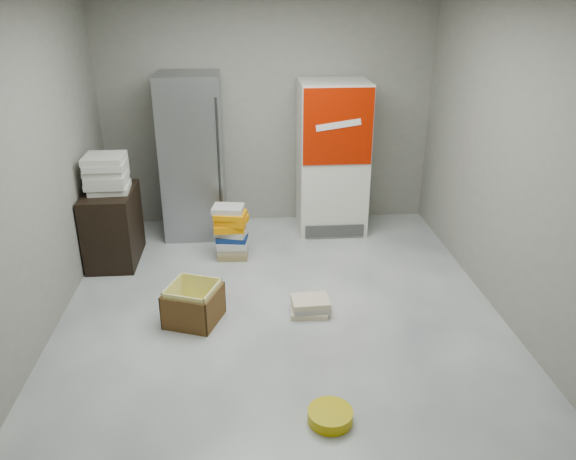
{
  "coord_description": "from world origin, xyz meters",
  "views": [
    {
      "loc": [
        -0.28,
        -4.3,
        2.74
      ],
      "look_at": [
        0.11,
        0.7,
        0.59
      ],
      "focal_mm": 35.0,
      "sensor_mm": 36.0,
      "label": 1
    }
  ],
  "objects_px": {
    "steel_fridge": "(193,157)",
    "wood_shelf": "(113,226)",
    "phonebook_stack_main": "(231,232)",
    "cardboard_box": "(194,306)",
    "coke_cooler": "(332,158)"
  },
  "relations": [
    {
      "from": "steel_fridge",
      "to": "cardboard_box",
      "type": "distance_m",
      "value": 2.2
    },
    {
      "from": "coke_cooler",
      "to": "cardboard_box",
      "type": "xyz_separation_m",
      "value": [
        -1.53,
        -2.04,
        -0.76
      ]
    },
    {
      "from": "cardboard_box",
      "to": "coke_cooler",
      "type": "bearing_deg",
      "value": 73.36
    },
    {
      "from": "steel_fridge",
      "to": "wood_shelf",
      "type": "bearing_deg",
      "value": -138.69
    },
    {
      "from": "coke_cooler",
      "to": "wood_shelf",
      "type": "xyz_separation_m",
      "value": [
        -2.48,
        -0.72,
        -0.5
      ]
    },
    {
      "from": "coke_cooler",
      "to": "phonebook_stack_main",
      "type": "height_order",
      "value": "coke_cooler"
    },
    {
      "from": "phonebook_stack_main",
      "to": "cardboard_box",
      "type": "xyz_separation_m",
      "value": [
        -0.32,
        -1.29,
        -0.15
      ]
    },
    {
      "from": "steel_fridge",
      "to": "coke_cooler",
      "type": "bearing_deg",
      "value": -0.18
    },
    {
      "from": "steel_fridge",
      "to": "coke_cooler",
      "type": "distance_m",
      "value": 1.65
    },
    {
      "from": "steel_fridge",
      "to": "cardboard_box",
      "type": "height_order",
      "value": "steel_fridge"
    },
    {
      "from": "steel_fridge",
      "to": "wood_shelf",
      "type": "height_order",
      "value": "steel_fridge"
    },
    {
      "from": "steel_fridge",
      "to": "phonebook_stack_main",
      "type": "relative_size",
      "value": 3.18
    },
    {
      "from": "wood_shelf",
      "to": "phonebook_stack_main",
      "type": "bearing_deg",
      "value": -1.31
    },
    {
      "from": "cardboard_box",
      "to": "steel_fridge",
      "type": "bearing_deg",
      "value": 113.49
    },
    {
      "from": "wood_shelf",
      "to": "phonebook_stack_main",
      "type": "xyz_separation_m",
      "value": [
        1.27,
        -0.03,
        -0.1
      ]
    }
  ]
}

